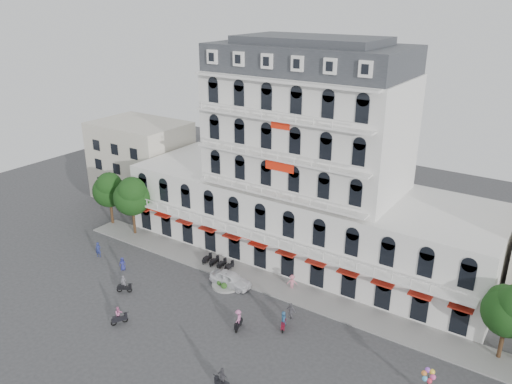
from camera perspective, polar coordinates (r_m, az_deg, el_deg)
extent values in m
plane|color=#38383A|center=(50.54, -4.85, -14.66)|extent=(120.00, 120.00, 0.00)
cube|color=gray|center=(56.54, 0.92, -10.18)|extent=(53.00, 4.00, 0.16)
cube|color=silver|center=(61.35, 5.55, -2.95)|extent=(45.00, 14.00, 9.00)
cube|color=silver|center=(57.71, 5.94, 7.05)|extent=(22.00, 12.00, 13.00)
cube|color=#2D3035|center=(56.29, 6.26, 14.96)|extent=(21.56, 11.76, 3.00)
cube|color=#2D3035|center=(56.11, 6.34, 16.89)|extent=(15.84, 8.64, 0.80)
cube|color=#A72114|center=(55.94, 1.79, -6.53)|extent=(40.50, 1.00, 0.15)
cube|color=red|center=(53.29, 2.70, 3.13)|extent=(3.50, 0.10, 1.40)
cube|color=beige|center=(79.77, -12.94, 3.56)|extent=(14.00, 10.00, 12.00)
cylinder|color=gray|center=(55.91, -3.41, -10.57)|extent=(3.20, 3.20, 0.24)
cylinder|color=black|center=(55.51, -3.43, -9.88)|extent=(0.08, 0.08, 1.40)
sphere|color=#234918|center=(55.38, -2.83, -10.50)|extent=(0.70, 0.70, 0.70)
sphere|color=#234918|center=(56.07, -2.82, -10.06)|extent=(0.70, 0.70, 0.70)
sphere|color=#234918|center=(56.32, -3.62, -9.92)|extent=(0.70, 0.70, 0.70)
sphere|color=#234918|center=(55.78, -4.15, -10.28)|extent=(0.70, 0.70, 0.70)
sphere|color=#234918|center=(55.19, -3.68, -10.64)|extent=(0.70, 0.70, 0.70)
cylinder|color=#382314|center=(72.24, -16.17, -2.25)|extent=(0.36, 0.36, 3.52)
sphere|color=#113511|center=(71.07, -16.43, 0.12)|extent=(4.48, 4.48, 4.48)
sphere|color=#113511|center=(70.17, -16.44, 0.75)|extent=(3.52, 3.52, 3.52)
sphere|color=#113511|center=(71.32, -16.51, 0.73)|extent=(3.20, 3.20, 3.20)
cylinder|color=#382314|center=(68.37, -13.76, -3.27)|extent=(0.36, 0.36, 3.74)
sphere|color=#113511|center=(67.06, -14.01, -0.63)|extent=(4.76, 4.76, 4.76)
sphere|color=#113511|center=(66.13, -13.99, 0.09)|extent=(3.74, 3.74, 3.74)
sphere|color=#113511|center=(67.29, -14.11, 0.06)|extent=(3.40, 3.40, 3.40)
cylinder|color=#382314|center=(50.03, 26.24, -15.13)|extent=(0.36, 0.36, 3.43)
sphere|color=#113511|center=(48.36, 26.85, -12.12)|extent=(4.37, 4.37, 4.37)
sphere|color=#113511|center=(48.32, 26.56, -11.22)|extent=(3.12, 3.12, 3.12)
imported|color=white|center=(55.61, -2.92, -9.90)|extent=(4.88, 2.05, 1.65)
cube|color=black|center=(56.36, -14.83, -10.53)|extent=(1.46, 1.10, 0.35)
torus|color=black|center=(56.35, -14.26, -10.80)|extent=(0.57, 0.42, 0.60)
torus|color=black|center=(56.66, -15.35, -10.73)|extent=(0.57, 0.42, 0.60)
imported|color=slate|center=(56.01, -14.90, -9.94)|extent=(0.68, 0.62, 1.56)
cube|color=black|center=(51.64, -15.36, -13.82)|extent=(1.00, 1.49, 0.35)
torus|color=black|center=(51.88, -14.73, -13.93)|extent=(0.38, 0.59, 0.60)
torus|color=black|center=(51.72, -15.93, -14.20)|extent=(0.38, 0.59, 0.60)
imported|color=pink|center=(51.29, -15.43, -13.24)|extent=(0.82, 0.89, 1.47)
cube|color=maroon|center=(49.32, 3.15, -14.85)|extent=(0.95, 1.51, 0.35)
torus|color=black|center=(49.92, 3.21, -14.73)|extent=(0.36, 0.59, 0.60)
torus|color=black|center=(49.04, 3.07, -15.48)|extent=(0.36, 0.59, 0.60)
imported|color=navy|center=(48.94, 3.16, -14.23)|extent=(0.74, 0.86, 1.50)
cube|color=black|center=(43.17, -3.82, -21.09)|extent=(1.51, 0.42, 0.35)
torus|color=black|center=(43.62, -4.40, -21.05)|extent=(0.60, 0.15, 0.60)
imported|color=#4E4C53|center=(42.66, -3.85, -20.33)|extent=(1.03, 0.47, 1.73)
cube|color=black|center=(49.29, -2.02, -14.84)|extent=(0.75, 1.54, 0.35)
torus|color=black|center=(49.04, -2.24, -15.46)|extent=(0.28, 0.61, 0.60)
torus|color=black|center=(49.87, -1.79, -14.74)|extent=(0.28, 0.61, 0.60)
imported|color=#BE6499|center=(48.87, -2.03, -14.15)|extent=(0.88, 1.20, 1.66)
imported|color=navy|center=(60.53, -15.01, -7.92)|extent=(0.92, 0.85, 1.58)
imported|color=slate|center=(50.52, 4.02, -13.42)|extent=(1.07, 0.55, 1.75)
imported|color=#D37085|center=(55.03, 4.15, -10.24)|extent=(1.29, 1.07, 1.74)
imported|color=navy|center=(64.15, -17.59, -6.30)|extent=(0.82, 0.69, 1.91)
sphere|color=#E54C99|center=(43.77, 19.58, -19.31)|extent=(0.44, 0.44, 0.44)
sphere|color=yellow|center=(43.90, 19.50, -18.80)|extent=(0.44, 0.44, 0.44)
sphere|color=#994CD8|center=(43.94, 19.04, -18.67)|extent=(0.44, 0.44, 0.44)
sphere|color=orange|center=(43.85, 18.66, -19.03)|extent=(0.44, 0.44, 0.44)
sphere|color=#4CB2E5|center=(43.73, 18.74, -19.55)|extent=(0.44, 0.44, 0.44)
sphere|color=#D8334C|center=(43.72, 19.20, -19.72)|extent=(0.44, 0.44, 0.44)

